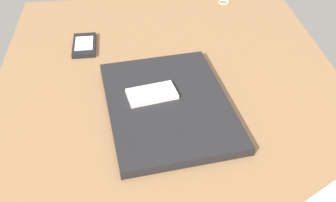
{
  "coord_description": "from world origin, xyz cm",
  "views": [
    {
      "loc": [
        -57.99,
        8.07,
        58.42
      ],
      "look_at": [
        5.73,
        1.41,
        5.0
      ],
      "focal_mm": 42.69,
      "sensor_mm": 36.0,
      "label": 1
    }
  ],
  "objects": [
    {
      "name": "desk_surface",
      "position": [
        0.0,
        0.0,
        1.5
      ],
      "size": [
        120.0,
        80.0,
        3.0
      ],
      "primitive_type": "cube",
      "color": "olive",
      "rests_on": "ground"
    },
    {
      "name": "laptop_closed",
      "position": [
        5.73,
        1.41,
        3.96
      ],
      "size": [
        36.7,
        29.13,
        1.91
      ],
      "primitive_type": "cube",
      "rotation": [
        0.0,
        0.0,
        0.13
      ],
      "color": "black",
      "rests_on": "desk_surface"
    },
    {
      "name": "cell_phone_on_laptop",
      "position": [
        8.01,
        4.62,
        5.39
      ],
      "size": [
        7.7,
        11.27,
        1.02
      ],
      "color": "silver",
      "rests_on": "laptop_closed"
    },
    {
      "name": "cell_phone_on_desk",
      "position": [
        32.17,
        20.4,
        3.57
      ],
      "size": [
        10.86,
        5.96,
        1.2
      ],
      "color": "black",
      "rests_on": "desk_surface"
    },
    {
      "name": "key_ring",
      "position": [
        53.31,
        -20.88,
        3.18
      ],
      "size": [
        3.24,
        3.24,
        0.36
      ],
      "primitive_type": "torus",
      "color": "silver",
      "rests_on": "desk_surface"
    }
  ]
}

